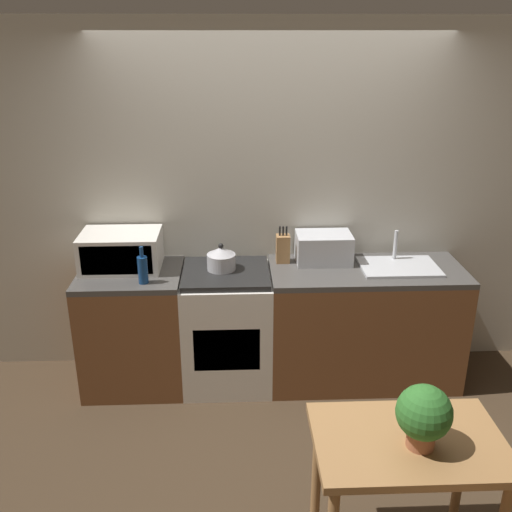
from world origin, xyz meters
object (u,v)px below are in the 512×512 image
object	(u,v)px
kettle	(221,258)
dining_table	(407,459)
stove_range	(227,327)
toaster_oven	(324,248)
microwave	(121,251)
bottle	(143,269)

from	to	relation	value
kettle	dining_table	world-z (taller)	kettle
stove_range	toaster_oven	distance (m)	0.92
microwave	toaster_oven	xyz separation A→B (m)	(1.47, 0.06, -0.02)
kettle	microwave	bearing A→B (deg)	175.27
bottle	dining_table	world-z (taller)	bottle
microwave	dining_table	size ratio (longest dim) A/B	0.63
toaster_oven	microwave	bearing A→B (deg)	-177.81
microwave	bottle	bearing A→B (deg)	-55.37
toaster_oven	dining_table	world-z (taller)	toaster_oven
stove_range	kettle	xyz separation A→B (m)	(-0.03, 0.03, 0.54)
kettle	microwave	size ratio (longest dim) A/B	0.37
stove_range	bottle	size ratio (longest dim) A/B	3.44
stove_range	dining_table	world-z (taller)	stove_range
microwave	dining_table	world-z (taller)	microwave
kettle	toaster_oven	size ratio (longest dim) A/B	0.51
kettle	dining_table	distance (m)	1.93
stove_range	kettle	size ratio (longest dim) A/B	4.40
microwave	toaster_oven	bearing A→B (deg)	2.19
bottle	dining_table	size ratio (longest dim) A/B	0.30
kettle	bottle	distance (m)	0.57
bottle	dining_table	distance (m)	2.07
kettle	bottle	world-z (taller)	bottle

